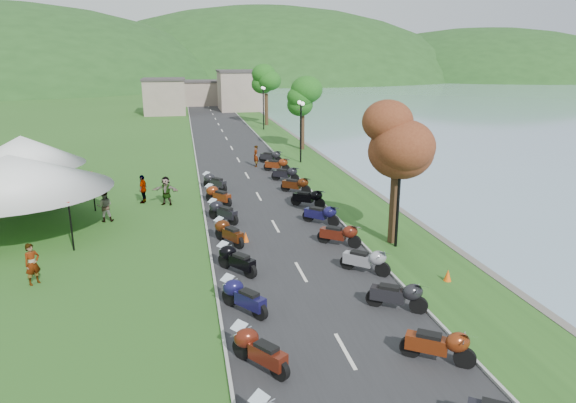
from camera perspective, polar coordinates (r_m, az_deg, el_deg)
road at (r=44.12m, az=-5.54°, el=4.62°), size 7.00×120.00×0.02m
hills_backdrop at (r=203.27m, az=-10.51°, el=13.26°), size 360.00×120.00×76.00m
far_building at (r=88.29m, az=-10.10°, el=11.74°), size 18.00×16.00×5.00m
moto_row_left at (r=16.57m, az=-3.88°, el=-13.25°), size 2.60×39.87×1.10m
moto_row_right at (r=25.60m, az=4.72°, el=-2.49°), size 2.60×37.97×1.10m
vendor_tent_main at (r=28.76m, az=-28.14°, el=0.71°), size 6.33×6.33×4.00m
vendor_tent_side at (r=35.09m, az=-27.20°, el=3.29°), size 4.70×4.70×4.00m
tree_lakeside at (r=24.09m, az=11.96°, el=4.11°), size 2.75×2.75×7.65m
pedestrian_a at (r=22.64m, az=-26.27°, el=-8.19°), size 0.75×0.75×1.67m
pedestrian_b at (r=29.37m, az=-19.55°, el=-2.08°), size 0.85×0.50×1.70m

